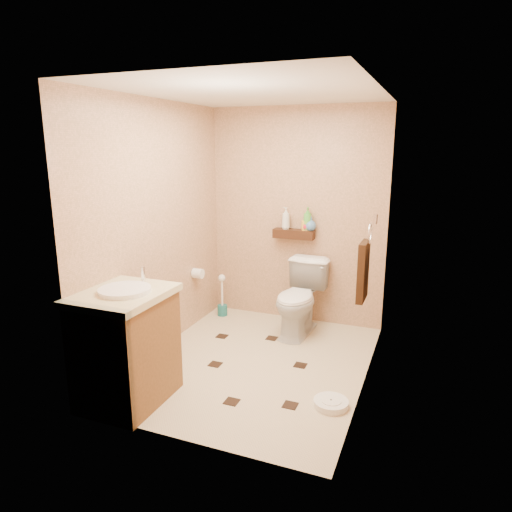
% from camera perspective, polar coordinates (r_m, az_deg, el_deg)
% --- Properties ---
extents(ground, '(2.50, 2.50, 0.00)m').
position_cam_1_polar(ground, '(4.38, -0.12, -13.22)').
color(ground, beige).
rests_on(ground, ground).
extents(wall_back, '(2.00, 0.04, 2.40)m').
position_cam_1_polar(wall_back, '(5.15, 5.05, 4.89)').
color(wall_back, tan).
rests_on(wall_back, ground).
extents(wall_front, '(2.00, 0.04, 2.40)m').
position_cam_1_polar(wall_front, '(2.89, -9.36, -2.16)').
color(wall_front, tan).
rests_on(wall_front, ground).
extents(wall_left, '(0.04, 2.50, 2.40)m').
position_cam_1_polar(wall_left, '(4.45, -12.21, 3.25)').
color(wall_left, tan).
rests_on(wall_left, ground).
extents(wall_right, '(0.04, 2.50, 2.40)m').
position_cam_1_polar(wall_right, '(3.74, 14.26, 1.20)').
color(wall_right, tan).
rests_on(wall_right, ground).
extents(ceiling, '(2.00, 2.50, 0.02)m').
position_cam_1_polar(ceiling, '(3.93, -0.14, 19.80)').
color(ceiling, silver).
rests_on(ceiling, wall_back).
extents(wall_shelf, '(0.46, 0.14, 0.10)m').
position_cam_1_polar(wall_shelf, '(5.10, 4.75, 2.77)').
color(wall_shelf, '#381A0F').
rests_on(wall_shelf, wall_back).
extents(floor_accents, '(1.19, 1.38, 0.01)m').
position_cam_1_polar(floor_accents, '(4.33, -0.20, -13.49)').
color(floor_accents, black).
rests_on(floor_accents, ground).
extents(toilet, '(0.48, 0.79, 0.78)m').
position_cam_1_polar(toilet, '(4.90, 5.46, -5.30)').
color(toilet, white).
rests_on(toilet, ground).
extents(vanity, '(0.61, 0.74, 1.04)m').
position_cam_1_polar(vanity, '(3.75, -15.89, -10.69)').
color(vanity, brown).
rests_on(vanity, ground).
extents(bathroom_scale, '(0.33, 0.33, 0.05)m').
position_cam_1_polar(bathroom_scale, '(3.77, 9.35, -17.69)').
color(bathroom_scale, white).
rests_on(bathroom_scale, ground).
extents(toilet_brush, '(0.12, 0.12, 0.51)m').
position_cam_1_polar(toilet_brush, '(5.46, -4.24, -5.64)').
color(toilet_brush, '#196467').
rests_on(toilet_brush, ground).
extents(towel_ring, '(0.12, 0.30, 0.76)m').
position_cam_1_polar(towel_ring, '(4.05, 13.31, -1.51)').
color(towel_ring, silver).
rests_on(towel_ring, wall_right).
extents(toilet_paper, '(0.12, 0.11, 0.12)m').
position_cam_1_polar(toilet_paper, '(5.09, -7.27, -2.18)').
color(toilet_paper, white).
rests_on(toilet_paper, wall_left).
extents(bottle_a, '(0.12, 0.12, 0.24)m').
position_cam_1_polar(bottle_a, '(5.10, 3.76, 4.75)').
color(bottle_a, silver).
rests_on(bottle_a, wall_shelf).
extents(bottle_b, '(0.09, 0.10, 0.16)m').
position_cam_1_polar(bottle_b, '(5.05, 6.15, 4.10)').
color(bottle_b, yellow).
rests_on(bottle_b, wall_shelf).
extents(bottle_c, '(0.14, 0.14, 0.13)m').
position_cam_1_polar(bottle_c, '(5.04, 6.37, 3.96)').
color(bottle_c, red).
rests_on(bottle_c, wall_shelf).
extents(bottle_d, '(0.13, 0.13, 0.26)m').
position_cam_1_polar(bottle_d, '(5.03, 6.46, 4.64)').
color(bottle_d, green).
rests_on(bottle_d, wall_shelf).
extents(bottle_e, '(0.09, 0.09, 0.16)m').
position_cam_1_polar(bottle_e, '(5.04, 6.58, 4.07)').
color(bottle_e, '#CD8444').
rests_on(bottle_e, wall_shelf).
extents(bottle_f, '(0.18, 0.18, 0.16)m').
position_cam_1_polar(bottle_f, '(5.03, 6.82, 4.07)').
color(bottle_f, '#4676AF').
rests_on(bottle_f, wall_shelf).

